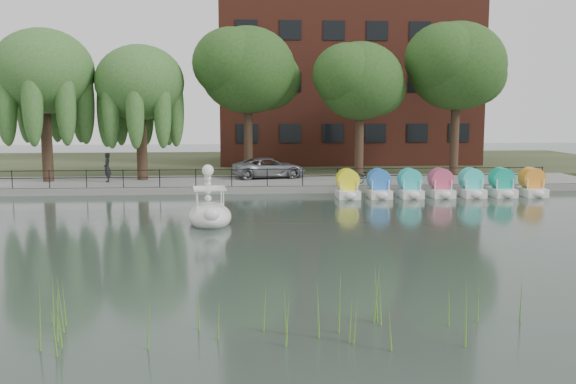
{
  "coord_description": "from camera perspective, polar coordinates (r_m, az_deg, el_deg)",
  "views": [
    {
      "loc": [
        -1.44,
        -22.63,
        4.91
      ],
      "look_at": [
        0.5,
        4.0,
        1.3
      ],
      "focal_mm": 40.0,
      "sensor_mm": 36.0,
      "label": 1
    }
  ],
  "objects": [
    {
      "name": "broadleaf_center",
      "position": [
        40.69,
        -3.6,
        10.71
      ],
      "size": [
        6.0,
        6.0,
        9.25
      ],
      "color": "#473323",
      "rests_on": "promenade"
    },
    {
      "name": "bicycle",
      "position": [
        37.7,
        7.18,
        1.53
      ],
      "size": [
        1.06,
        1.82,
        1.0
      ],
      "primitive_type": "imported",
      "rotation": [
        0.0,
        0.0,
        1.86
      ],
      "color": "gray",
      "rests_on": "promenade"
    },
    {
      "name": "pedal_boat_row",
      "position": [
        35.7,
        13.42,
        0.57
      ],
      "size": [
        11.35,
        1.7,
        1.4
      ],
      "color": "white",
      "rests_on": "ground_plane"
    },
    {
      "name": "railing",
      "position": [
        36.1,
        -1.86,
        1.71
      ],
      "size": [
        32.0,
        0.05,
        1.0
      ],
      "color": "black",
      "rests_on": "promenade"
    },
    {
      "name": "land_strip",
      "position": [
        52.86,
        -2.59,
        2.55
      ],
      "size": [
        60.0,
        22.0,
        0.36
      ],
      "primitive_type": "cube",
      "color": "#47512D",
      "rests_on": "ground_plane"
    },
    {
      "name": "reed_bank",
      "position": [
        14.24,
        10.18,
        -10.04
      ],
      "size": [
        24.0,
        2.4,
        1.2
      ],
      "color": "#669938",
      "rests_on": "ground_plane"
    },
    {
      "name": "minivan",
      "position": [
        40.23,
        -1.67,
        2.3
      ],
      "size": [
        3.37,
        5.61,
        1.46
      ],
      "primitive_type": "imported",
      "rotation": [
        0.0,
        0.0,
        1.76
      ],
      "color": "gray",
      "rests_on": "promenade"
    },
    {
      "name": "broadleaf_far",
      "position": [
        43.5,
        14.8,
        10.73
      ],
      "size": [
        6.3,
        6.3,
        9.71
      ],
      "color": "#473323",
      "rests_on": "promenade"
    },
    {
      "name": "apartment_building",
      "position": [
        53.45,
        5.05,
        12.44
      ],
      "size": [
        20.0,
        10.07,
        18.0
      ],
      "color": "#4C1E16",
      "rests_on": "land_strip"
    },
    {
      "name": "pedestrian",
      "position": [
        39.43,
        -15.78,
        2.28
      ],
      "size": [
        0.74,
        0.85,
        1.98
      ],
      "primitive_type": "imported",
      "rotation": [
        0.0,
        0.0,
        5.15
      ],
      "color": "black",
      "rests_on": "promenade"
    },
    {
      "name": "promenade",
      "position": [
        38.94,
        -2.02,
        0.75
      ],
      "size": [
        40.0,
        6.0,
        0.4
      ],
      "primitive_type": "cube",
      "color": "gray",
      "rests_on": "ground_plane"
    },
    {
      "name": "ground_plane",
      "position": [
        23.2,
        -0.52,
        -4.52
      ],
      "size": [
        120.0,
        120.0,
        0.0
      ],
      "primitive_type": "plane",
      "color": "#3C4A43"
    },
    {
      "name": "willow_left",
      "position": [
        40.85,
        -20.93,
        9.95
      ],
      "size": [
        5.88,
        5.88,
        9.01
      ],
      "color": "#473323",
      "rests_on": "promenade"
    },
    {
      "name": "broadleaf_right",
      "position": [
        40.84,
        6.43,
        9.72
      ],
      "size": [
        5.4,
        5.4,
        8.32
      ],
      "color": "#473323",
      "rests_on": "promenade"
    },
    {
      "name": "willow_mid",
      "position": [
        40.11,
        -13.03,
        9.41
      ],
      "size": [
        5.32,
        5.32,
        8.15
      ],
      "color": "#473323",
      "rests_on": "promenade"
    },
    {
      "name": "swan_boat",
      "position": [
        27.0,
        -6.97,
        -1.7
      ],
      "size": [
        2.08,
        3.02,
        2.41
      ],
      "rotation": [
        0.0,
        0.0,
        0.11
      ],
      "color": "white",
      "rests_on": "ground_plane"
    },
    {
      "name": "kerb",
      "position": [
        36.02,
        -1.84,
        0.18
      ],
      "size": [
        40.0,
        0.25,
        0.4
      ],
      "primitive_type": "cube",
      "color": "gray",
      "rests_on": "ground_plane"
    }
  ]
}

